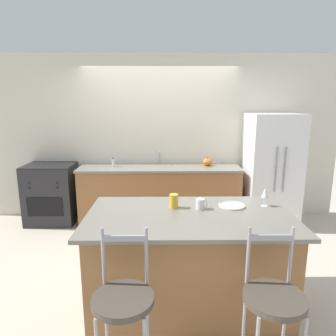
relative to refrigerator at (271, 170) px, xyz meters
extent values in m
plane|color=beige|center=(-1.77, -0.30, -0.88)|extent=(18.00, 18.00, 0.00)
cube|color=beige|center=(-1.77, 0.40, 0.47)|extent=(6.00, 0.07, 2.70)
cube|color=#936038|center=(-1.77, 0.08, -0.44)|extent=(2.54, 0.65, 0.89)
cube|color=gray|center=(-1.77, 0.08, 0.03)|extent=(2.57, 0.68, 0.03)
cube|color=black|center=(-1.77, 0.08, 0.04)|extent=(0.56, 0.35, 0.01)
cylinder|color=#ADAFB5|center=(-1.77, 0.29, 0.15)|extent=(0.02, 0.02, 0.22)
cylinder|color=#ADAFB5|center=(-1.77, 0.23, 0.25)|extent=(0.02, 0.12, 0.02)
cube|color=#936038|center=(-1.46, -2.06, -0.43)|extent=(1.76, 0.93, 0.90)
cube|color=gray|center=(-1.46, -2.06, 0.03)|extent=(1.88, 1.05, 0.03)
cube|color=white|center=(0.00, 0.00, 0.00)|extent=(0.78, 0.76, 1.77)
cylinder|color=#939399|center=(-0.06, -0.39, 0.09)|extent=(0.02, 0.02, 0.67)
cylinder|color=#939399|center=(0.06, -0.39, 0.09)|extent=(0.02, 0.02, 0.67)
cube|color=#28282B|center=(-3.53, 0.07, -0.41)|extent=(0.76, 0.61, 0.95)
cube|color=black|center=(-3.53, -0.23, -0.52)|extent=(0.55, 0.01, 0.30)
cube|color=black|center=(-3.53, 0.07, 0.07)|extent=(0.76, 0.61, 0.02)
cylinder|color=black|center=(-3.75, -0.24, -0.15)|extent=(0.03, 0.02, 0.03)
cylinder|color=black|center=(-3.32, -0.24, -0.15)|extent=(0.03, 0.02, 0.03)
cylinder|color=black|center=(-3.75, -0.24, -0.22)|extent=(0.03, 0.02, 0.03)
cylinder|color=black|center=(-3.32, -0.24, -0.22)|extent=(0.03, 0.02, 0.03)
cylinder|color=#99999E|center=(-2.11, -2.74, -0.56)|extent=(0.02, 0.02, 0.64)
cylinder|color=#99999E|center=(-1.81, -2.74, -0.56)|extent=(0.02, 0.02, 0.64)
cylinder|color=#4C4238|center=(-1.96, -2.89, -0.22)|extent=(0.41, 0.41, 0.04)
cylinder|color=#99999E|center=(-2.11, -2.74, 0.01)|extent=(0.02, 0.02, 0.42)
cylinder|color=#99999E|center=(-1.81, -2.74, 0.01)|extent=(0.02, 0.02, 0.42)
cube|color=#99999E|center=(-1.96, -2.74, 0.14)|extent=(0.30, 0.02, 0.04)
cylinder|color=#99999E|center=(-1.11, -2.74, -0.56)|extent=(0.02, 0.02, 0.64)
cylinder|color=#99999E|center=(-0.81, -2.74, -0.56)|extent=(0.02, 0.02, 0.64)
cylinder|color=#4C4238|center=(-0.96, -2.89, -0.22)|extent=(0.41, 0.41, 0.04)
cylinder|color=#99999E|center=(-1.11, -2.74, 0.01)|extent=(0.02, 0.02, 0.42)
cylinder|color=#99999E|center=(-0.81, -2.74, 0.01)|extent=(0.02, 0.02, 0.42)
cube|color=#99999E|center=(-0.96, -2.74, 0.14)|extent=(0.30, 0.02, 0.04)
cylinder|color=beige|center=(-1.03, -1.85, 0.06)|extent=(0.26, 0.26, 0.01)
torus|color=beige|center=(-1.03, -1.85, 0.06)|extent=(0.25, 0.25, 0.01)
cylinder|color=white|center=(-0.71, -1.84, 0.05)|extent=(0.06, 0.06, 0.00)
cylinder|color=white|center=(-0.71, -1.84, 0.10)|extent=(0.01, 0.01, 0.09)
cone|color=white|center=(-0.71, -1.84, 0.19)|extent=(0.07, 0.07, 0.10)
cylinder|color=white|center=(-1.35, -1.92, 0.10)|extent=(0.08, 0.08, 0.10)
torus|color=white|center=(-1.31, -1.92, 0.10)|extent=(0.07, 0.01, 0.07)
cylinder|color=gold|center=(-1.60, -1.88, 0.12)|extent=(0.08, 0.08, 0.14)
ellipsoid|color=orange|center=(-0.99, 0.13, 0.10)|extent=(0.15, 0.15, 0.12)
cylinder|color=brown|center=(-0.99, 0.13, 0.17)|extent=(0.02, 0.02, 0.02)
cylinder|color=silver|center=(-2.51, 0.09, 0.10)|extent=(0.05, 0.05, 0.12)
cylinder|color=black|center=(-2.51, 0.09, 0.18)|extent=(0.02, 0.02, 0.03)
camera|label=1|loc=(-1.69, -4.62, 1.04)|focal=32.00mm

